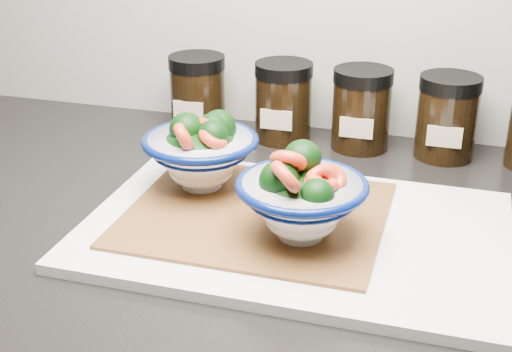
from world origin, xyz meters
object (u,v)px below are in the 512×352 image
(bowl_left, at_px, (202,151))
(cutting_board, at_px, (295,230))
(spice_jar_d, at_px, (447,117))
(bowl_right, at_px, (301,198))
(spice_jar_b, at_px, (283,102))
(spice_jar_c, at_px, (361,109))
(spice_jar_a, at_px, (198,94))

(bowl_left, bearing_deg, cutting_board, -24.76)
(bowl_left, xyz_separation_m, spice_jar_d, (0.27, 0.21, -0.00))
(bowl_left, height_order, spice_jar_d, bowl_left)
(bowl_right, distance_m, spice_jar_d, 0.33)
(bowl_left, height_order, bowl_right, bowl_right)
(cutting_board, height_order, spice_jar_b, spice_jar_b)
(bowl_left, height_order, spice_jar_c, bowl_left)
(bowl_right, relative_size, spice_jar_a, 1.21)
(spice_jar_b, height_order, spice_jar_c, same)
(spice_jar_a, bearing_deg, spice_jar_d, 0.00)
(bowl_right, xyz_separation_m, spice_jar_c, (0.01, 0.30, -0.00))
(bowl_left, distance_m, spice_jar_d, 0.34)
(bowl_right, height_order, spice_jar_c, bowl_right)
(spice_jar_b, bearing_deg, spice_jar_d, 0.00)
(cutting_board, relative_size, spice_jar_a, 3.98)
(spice_jar_a, distance_m, spice_jar_c, 0.24)
(bowl_right, distance_m, spice_jar_c, 0.30)
(spice_jar_c, bearing_deg, spice_jar_d, 0.00)
(spice_jar_a, xyz_separation_m, spice_jar_d, (0.36, 0.00, 0.00))
(bowl_left, relative_size, spice_jar_d, 1.22)
(cutting_board, distance_m, spice_jar_d, 0.31)
(spice_jar_b, xyz_separation_m, spice_jar_c, (0.11, 0.00, 0.00))
(cutting_board, distance_m, spice_jar_c, 0.28)
(spice_jar_a, xyz_separation_m, spice_jar_c, (0.24, 0.00, 0.00))
(bowl_right, distance_m, spice_jar_b, 0.32)
(bowl_right, bearing_deg, spice_jar_d, 66.87)
(spice_jar_c, bearing_deg, bowl_right, -92.60)
(spice_jar_b, bearing_deg, bowl_left, -101.34)
(bowl_left, xyz_separation_m, spice_jar_b, (0.04, 0.21, -0.00))
(spice_jar_a, bearing_deg, bowl_right, -52.93)
(bowl_right, relative_size, spice_jar_d, 1.21)
(spice_jar_c, bearing_deg, spice_jar_b, 180.00)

